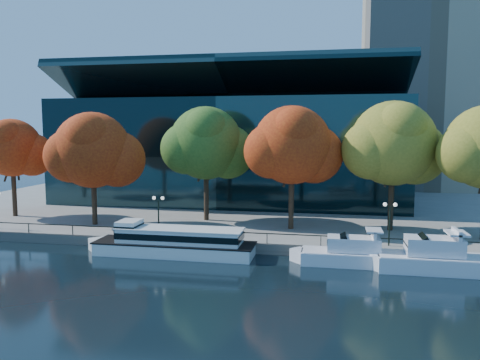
% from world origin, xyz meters
% --- Properties ---
extents(ground, '(160.00, 160.00, 0.00)m').
position_xyz_m(ground, '(0.00, 0.00, 0.00)').
color(ground, black).
rests_on(ground, ground).
extents(promenade, '(90.00, 67.08, 1.00)m').
position_xyz_m(promenade, '(0.00, 36.38, 0.50)').
color(promenade, slate).
rests_on(promenade, ground).
extents(railing, '(88.20, 0.08, 0.99)m').
position_xyz_m(railing, '(0.00, 3.25, 1.94)').
color(railing, black).
rests_on(railing, promenade).
extents(convention_building, '(50.00, 24.57, 21.43)m').
position_xyz_m(convention_building, '(-4.00, 31.79, 8.51)').
color(convention_building, black).
rests_on(convention_building, ground).
extents(office_tower, '(22.50, 22.50, 65.90)m').
position_xyz_m(office_tower, '(28.00, 55.00, 33.02)').
color(office_tower, gray).
rests_on(office_tower, ground).
extents(tour_boat, '(16.46, 3.67, 3.12)m').
position_xyz_m(tour_boat, '(-3.82, 1.20, 1.33)').
color(tour_boat, white).
rests_on(tour_boat, ground).
extents(cruiser_near, '(10.98, 2.83, 3.18)m').
position_xyz_m(cruiser_near, '(12.88, 1.09, 0.99)').
color(cruiser_near, silver).
rests_on(cruiser_near, ground).
extents(cruiser_far, '(11.16, 3.09, 3.64)m').
position_xyz_m(cruiser_far, '(19.24, 0.28, 1.16)').
color(cruiser_far, silver).
rests_on(cruiser_far, ground).
extents(tree_0, '(8.88, 7.28, 12.03)m').
position_xyz_m(tree_0, '(-27.54, 11.51, 9.32)').
color(tree_0, black).
rests_on(tree_0, promenade).
extents(tree_1, '(10.58, 8.67, 12.65)m').
position_xyz_m(tree_1, '(-15.17, 8.49, 9.23)').
color(tree_1, black).
rests_on(tree_1, promenade).
extents(tree_2, '(10.67, 8.75, 13.39)m').
position_xyz_m(tree_2, '(-3.41, 13.36, 9.94)').
color(tree_2, black).
rests_on(tree_2, promenade).
extents(tree_3, '(10.46, 8.58, 13.24)m').
position_xyz_m(tree_3, '(6.85, 10.27, 9.87)').
color(tree_3, black).
rests_on(tree_3, promenade).
extents(tree_4, '(11.09, 9.09, 13.69)m').
position_xyz_m(tree_4, '(17.32, 11.49, 10.06)').
color(tree_4, black).
rests_on(tree_4, promenade).
extents(lamp_1, '(1.26, 0.36, 4.03)m').
position_xyz_m(lamp_1, '(-6.20, 4.50, 3.98)').
color(lamp_1, black).
rests_on(lamp_1, promenade).
extents(lamp_2, '(1.26, 0.36, 4.03)m').
position_xyz_m(lamp_2, '(16.17, 4.50, 3.98)').
color(lamp_2, black).
rests_on(lamp_2, promenade).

